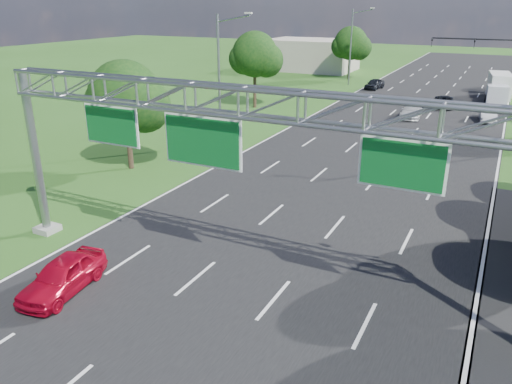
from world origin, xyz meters
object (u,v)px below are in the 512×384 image
Objects in this scene: box_truck at (499,87)px; red_coupe at (63,276)px; sign_gantry at (245,119)px; traffic_signal at (505,52)px.

red_coupe is at bearing -111.65° from box_truck.
box_truck is at bearing 81.81° from sign_gantry.
traffic_signal is 4.73m from box_truck.
sign_gantry reaches higher than red_coupe.
box_truck reaches higher than red_coupe.
sign_gantry is at bearing -105.75° from box_truck.
sign_gantry is at bearing 22.34° from red_coupe.
sign_gantry reaches higher than box_truck.
sign_gantry is 5.71× the size of red_coupe.
traffic_signal is at bearing 68.74° from red_coupe.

